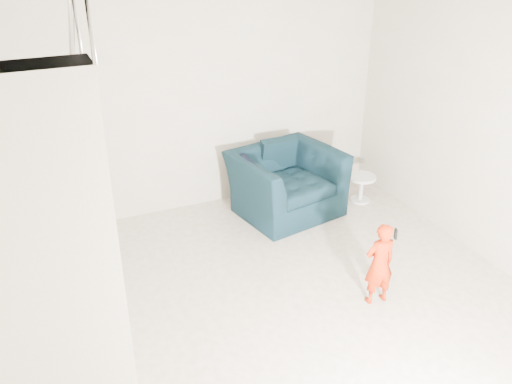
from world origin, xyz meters
TOP-DOWN VIEW (x-y plane):
  - floor at (0.00, 0.00)m, footprint 5.50×5.50m
  - ceiling at (0.00, 0.00)m, footprint 5.50×5.50m
  - back_wall at (0.00, 2.75)m, footprint 5.00×0.00m
  - armchair at (0.96, 2.10)m, footprint 1.43×1.30m
  - toddler at (0.95, 0.09)m, footprint 0.33×0.23m
  - side_table at (2.00, 1.96)m, footprint 0.37×0.37m
  - staircase at (-2.00, 0.55)m, footprint 1.02×3.03m
  - cushion at (1.01, 2.46)m, footprint 0.48×0.23m
  - throw at (0.45, 2.06)m, footprint 0.05×0.53m
  - phone at (1.07, 0.05)m, footprint 0.04×0.05m

SIDE VIEW (x-z plane):
  - floor at x=0.00m, z-range 0.00..0.00m
  - side_table at x=2.00m, z-range 0.06..0.43m
  - armchair at x=0.96m, z-range 0.00..0.81m
  - toddler at x=0.95m, z-range 0.00..0.87m
  - throw at x=0.45m, z-range 0.21..0.81m
  - cushion at x=1.01m, z-range 0.41..0.88m
  - phone at x=1.07m, z-range 0.70..0.80m
  - staircase at x=-2.00m, z-range -0.86..2.76m
  - back_wall at x=0.00m, z-range -1.15..3.85m
  - ceiling at x=0.00m, z-range 2.70..2.70m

